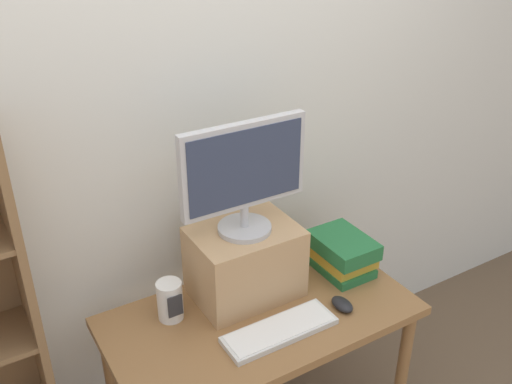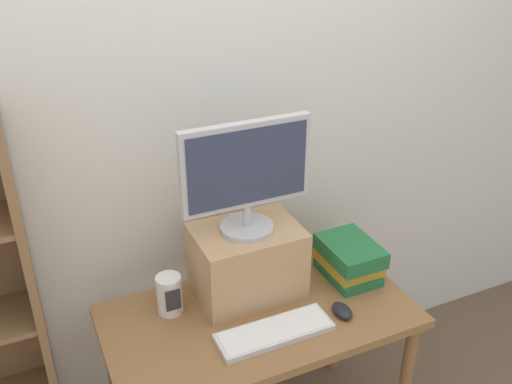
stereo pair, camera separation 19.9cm
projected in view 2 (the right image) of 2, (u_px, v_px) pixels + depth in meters
name	position (u px, v px, depth m)	size (l,w,h in m)	color
back_wall	(211.00, 130.00, 2.27)	(7.00, 0.08, 2.60)	silver
desk	(259.00, 332.00, 2.21)	(1.17, 0.62, 0.72)	olive
riser_box	(247.00, 261.00, 2.22)	(0.40, 0.29, 0.29)	tan
computer_monitor	(246.00, 173.00, 2.04)	(0.50, 0.20, 0.43)	#B7B7BA
keyboard	(275.00, 332.00, 2.06)	(0.43, 0.14, 0.02)	silver
computer_mouse	(342.00, 311.00, 2.15)	(0.06, 0.10, 0.04)	black
book_stack	(349.00, 258.00, 2.35)	(0.21, 0.28, 0.16)	#236B38
desk_speaker	(169.00, 294.00, 2.14)	(0.10, 0.10, 0.16)	silver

